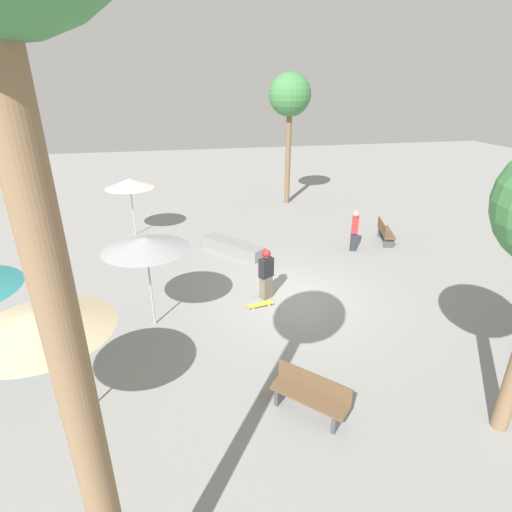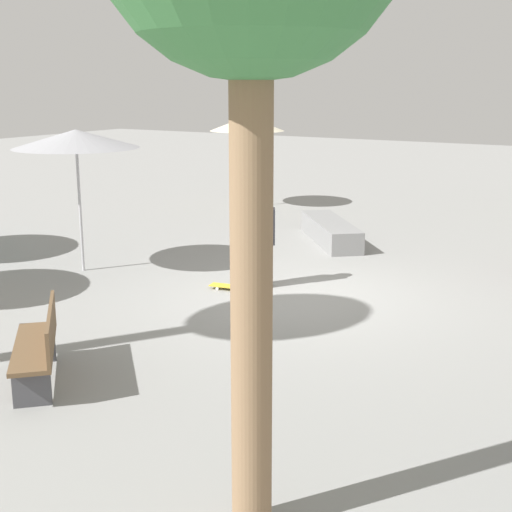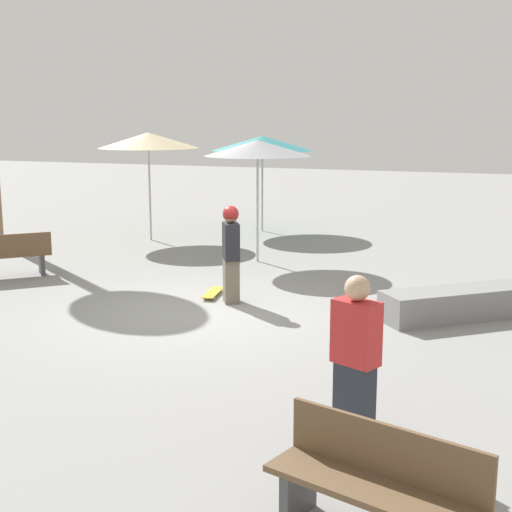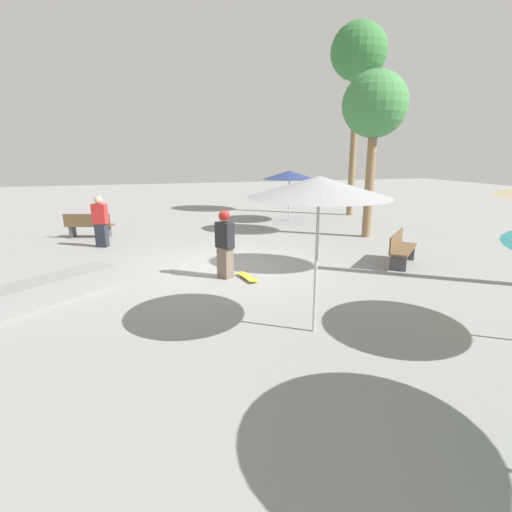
{
  "view_description": "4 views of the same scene",
  "coord_description": "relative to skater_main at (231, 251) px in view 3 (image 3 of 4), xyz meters",
  "views": [
    {
      "loc": [
        -10.19,
        3.26,
        6.09
      ],
      "look_at": [
        0.74,
        0.99,
        1.2
      ],
      "focal_mm": 28.0,
      "sensor_mm": 36.0,
      "label": 1
    },
    {
      "loc": [
        -9.7,
        -5.0,
        3.35
      ],
      "look_at": [
        -0.16,
        0.67,
        0.61
      ],
      "focal_mm": 50.0,
      "sensor_mm": 36.0,
      "label": 2
    },
    {
      "loc": [
        4.63,
        -9.71,
        3.02
      ],
      "look_at": [
        0.77,
        0.5,
        0.87
      ],
      "focal_mm": 50.0,
      "sensor_mm": 36.0,
      "label": 3
    },
    {
      "loc": [
        2.09,
        9.65,
        2.86
      ],
      "look_at": [
        -0.37,
        1.33,
        0.62
      ],
      "focal_mm": 28.0,
      "sensor_mm": 36.0,
      "label": 4
    }
  ],
  "objects": [
    {
      "name": "ground_plane",
      "position": [
        -0.23,
        -0.78,
        -0.86
      ],
      "size": [
        60.0,
        60.0,
        0.0
      ],
      "primitive_type": "plane",
      "color": "gray"
    },
    {
      "name": "skater_main",
      "position": [
        0.0,
        0.0,
        0.0
      ],
      "size": [
        0.42,
        0.49,
        1.6
      ],
      "rotation": [
        0.0,
        0.0,
        2.11
      ],
      "color": "#726656",
      "rests_on": "ground_plane"
    },
    {
      "name": "skateboard",
      "position": [
        -0.46,
        0.28,
        -0.81
      ],
      "size": [
        0.34,
        0.82,
        0.07
      ],
      "rotation": [
        0.0,
        0.0,
        1.74
      ],
      "color": "gold",
      "rests_on": "ground_plane"
    },
    {
      "name": "concrete_ledge",
      "position": [
        3.67,
        0.44,
        -0.64
      ],
      "size": [
        2.47,
        2.22,
        0.45
      ],
      "rotation": [
        0.0,
        0.0,
        0.7
      ],
      "color": "gray",
      "rests_on": "ground_plane"
    },
    {
      "name": "bench_near",
      "position": [
        -4.67,
        0.19,
        -0.44
      ],
      "size": [
        1.46,
        1.43,
        0.85
      ],
      "rotation": [
        0.0,
        0.0,
        0.77
      ],
      "color": "#47474C",
      "rests_on": "ground_plane"
    },
    {
      "name": "bench_far",
      "position": [
        3.55,
        -5.83,
        -0.44
      ],
      "size": [
        1.66,
        0.89,
        0.85
      ],
      "rotation": [
        0.0,
        0.0,
        2.84
      ],
      "color": "#47474C",
      "rests_on": "ground_plane"
    },
    {
      "name": "shade_umbrella_teal",
      "position": [
        -2.08,
        7.12,
        1.45
      ],
      "size": [
        2.63,
        2.63,
        2.5
      ],
      "color": "#B7B7BC",
      "rests_on": "ground_plane"
    },
    {
      "name": "shade_umbrella_tan",
      "position": [
        -4.18,
        4.85,
        1.57
      ],
      "size": [
        2.42,
        2.42,
        2.62
      ],
      "color": "#B7B7BC",
      "rests_on": "ground_plane"
    },
    {
      "name": "shade_umbrella_grey",
      "position": [
        -0.78,
        3.3,
        1.5
      ],
      "size": [
        2.2,
        2.2,
        2.53
      ],
      "color": "#B7B7BC",
      "rests_on": "ground_plane"
    },
    {
      "name": "bystander_watching",
      "position": [
        3.03,
        -4.22,
        -0.07
      ],
      "size": [
        0.49,
        0.4,
        1.59
      ],
      "rotation": [
        0.0,
        0.0,
        5.86
      ],
      "color": "#282D38",
      "rests_on": "ground_plane"
    }
  ]
}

